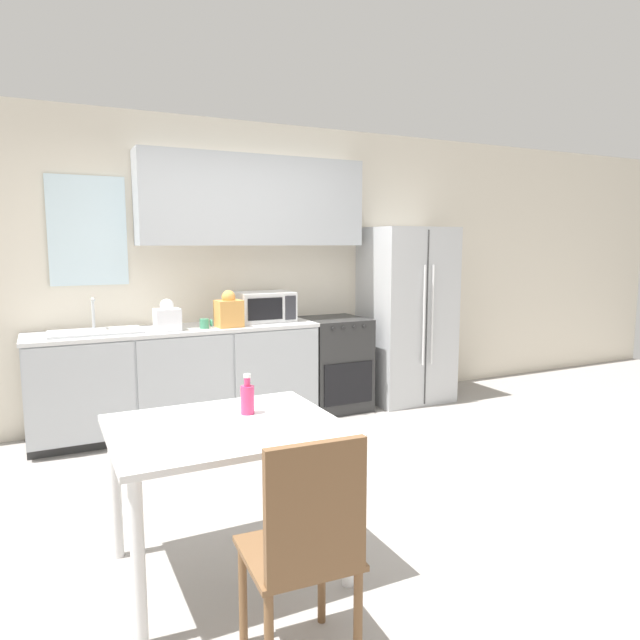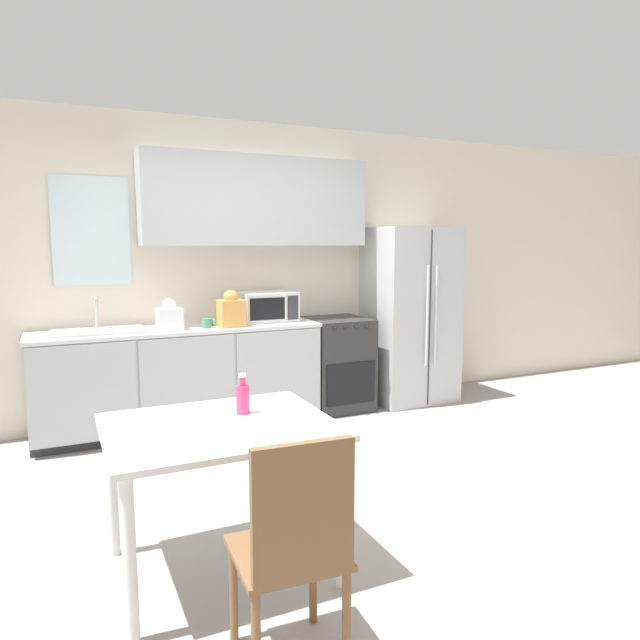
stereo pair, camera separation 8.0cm
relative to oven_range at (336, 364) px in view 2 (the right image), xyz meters
The scene contains 13 objects.
ground_plane 2.05m from the oven_range, 123.70° to the right, with size 12.00×12.00×0.00m, color gray.
wall_back 1.50m from the oven_range, 164.43° to the left, with size 12.00×0.38×2.70m.
kitchen_counter 1.49m from the oven_range, behind, with size 2.40×0.61×0.89m.
oven_range is the anchor object (origin of this frame).
refrigerator 0.93m from the oven_range, ahead, with size 0.82×0.71×1.75m.
kitchen_sink 2.18m from the oven_range, behind, with size 0.71×0.40×0.27m.
microwave 0.90m from the oven_range, behind, with size 0.50×0.39×0.27m.
coffee_mug 1.38m from the oven_range, behind, with size 0.11×0.08×0.08m.
grocery_bag_0 1.69m from the oven_range, behind, with size 0.20×0.17×0.26m.
grocery_bag_1 1.23m from the oven_range, behind, with size 0.22×0.19×0.32m.
dining_table 2.87m from the oven_range, 127.89° to the right, with size 1.06×0.85×0.74m.
dining_chair_near 3.50m from the oven_range, 119.03° to the right, with size 0.42×0.42×0.93m.
drink_bottle 2.70m from the oven_range, 126.83° to the right, with size 0.07×0.07×0.21m.
Camera 2 is at (-1.32, -3.17, 1.59)m, focal length 32.00 mm.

